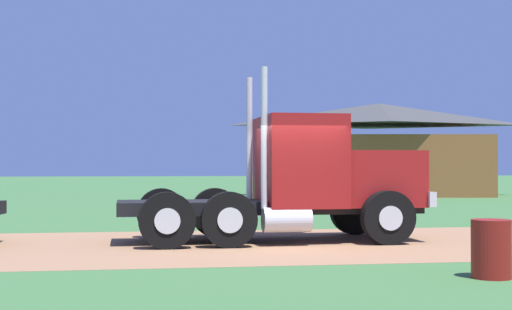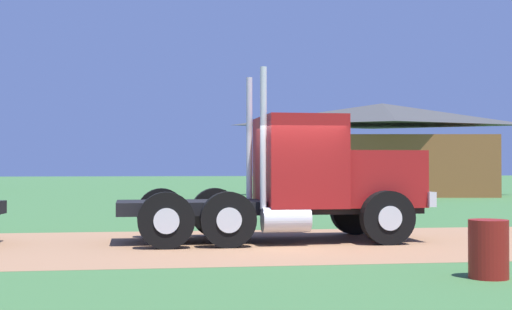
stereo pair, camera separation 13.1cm
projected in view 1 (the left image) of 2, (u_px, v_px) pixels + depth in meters
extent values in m
plane|color=#3C6C38|center=(284.00, 244.00, 15.76)|extent=(200.00, 200.00, 0.00)
cube|color=#9D704E|center=(284.00, 244.00, 15.76)|extent=(120.00, 6.81, 0.01)
cube|color=black|center=(269.00, 207.00, 16.38)|extent=(6.64, 1.71, 0.28)
cube|color=maroon|center=(373.00, 178.00, 16.81)|extent=(1.82, 2.12, 1.24)
cube|color=silver|center=(413.00, 197.00, 16.96)|extent=(0.20, 2.29, 0.32)
cube|color=maroon|center=(299.00, 161.00, 16.51)|extent=(1.72, 2.42, 2.00)
cube|color=#2D3D4C|center=(336.00, 144.00, 16.67)|extent=(0.08, 1.99, 0.88)
cylinder|color=silver|center=(249.00, 141.00, 17.29)|extent=(0.14, 0.14, 2.96)
cylinder|color=silver|center=(264.00, 138.00, 15.42)|extent=(0.14, 0.14, 2.96)
cylinder|color=silver|center=(287.00, 220.00, 15.38)|extent=(1.01, 0.54, 0.52)
cylinder|color=black|center=(354.00, 211.00, 17.96)|extent=(1.15, 0.32, 1.14)
cylinder|color=silver|center=(352.00, 210.00, 18.11)|extent=(0.51, 0.05, 0.51)
cylinder|color=black|center=(388.00, 218.00, 15.60)|extent=(1.15, 0.32, 1.14)
cylinder|color=silver|center=(391.00, 218.00, 15.44)|extent=(0.51, 0.05, 0.51)
cylinder|color=black|center=(161.00, 213.00, 17.16)|extent=(1.15, 0.32, 1.14)
cylinder|color=silver|center=(161.00, 212.00, 17.32)|extent=(0.51, 0.05, 0.51)
cylinder|color=black|center=(167.00, 220.00, 14.81)|extent=(1.15, 0.32, 1.14)
cylinder|color=silver|center=(167.00, 221.00, 14.65)|extent=(0.51, 0.05, 0.51)
cylinder|color=black|center=(215.00, 212.00, 17.38)|extent=(1.15, 0.32, 1.14)
cylinder|color=silver|center=(214.00, 212.00, 17.53)|extent=(0.51, 0.05, 0.51)
cylinder|color=black|center=(229.00, 220.00, 15.02)|extent=(1.15, 0.32, 1.14)
cylinder|color=silver|center=(230.00, 220.00, 14.86)|extent=(0.51, 0.05, 0.51)
cylinder|color=maroon|center=(491.00, 249.00, 10.98)|extent=(0.58, 0.58, 0.87)
cube|color=brown|center=(379.00, 166.00, 41.00)|extent=(12.03, 7.04, 3.29)
pyramid|color=#3F3F3F|center=(379.00, 114.00, 41.04)|extent=(12.63, 7.40, 1.21)
cube|color=black|center=(355.00, 176.00, 38.24)|extent=(1.79, 0.33, 2.20)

